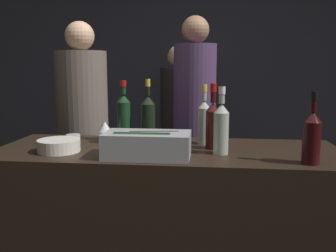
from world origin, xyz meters
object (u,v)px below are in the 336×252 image
(red_wine_bottle_burgundy, at_px, (124,116))
(person_blond_tee, at_px, (194,121))
(red_wine_bottle_black_foil, at_px, (312,136))
(champagne_bottle, at_px, (148,117))
(wine_glass, at_px, (105,127))
(rose_wine_bottle, at_px, (204,120))
(bowl_white, at_px, (59,145))
(white_wine_bottle, at_px, (221,126))
(ice_bin_with_bottles, at_px, (147,144))
(person_in_hoodie, at_px, (83,130))
(person_grey_polo, at_px, (178,124))
(candle_votive, at_px, (73,139))
(red_wine_bottle_tall, at_px, (213,123))

(red_wine_bottle_burgundy, xyz_separation_m, person_blond_tee, (0.38, 0.78, -0.14))
(red_wine_bottle_black_foil, xyz_separation_m, champagne_bottle, (-0.82, 0.42, 0.01))
(wine_glass, bearing_deg, rose_wine_bottle, 2.71)
(bowl_white, bearing_deg, red_wine_bottle_black_foil, -4.96)
(rose_wine_bottle, relative_size, person_blond_tee, 0.18)
(red_wine_bottle_black_foil, height_order, white_wine_bottle, white_wine_bottle)
(ice_bin_with_bottles, height_order, bowl_white, ice_bin_with_bottles)
(red_wine_bottle_burgundy, xyz_separation_m, person_in_hoodie, (-0.44, 0.53, -0.19))
(champagne_bottle, bearing_deg, red_wine_bottle_black_foil, -27.27)
(person_grey_polo, bearing_deg, ice_bin_with_bottles, -10.38)
(candle_votive, xyz_separation_m, white_wine_bottle, (0.84, -0.16, 0.11))
(red_wine_bottle_black_foil, xyz_separation_m, person_blond_tee, (-0.58, 1.19, -0.12))
(red_wine_bottle_burgundy, distance_m, person_in_hoodie, 0.71)
(candle_votive, xyz_separation_m, champagne_bottle, (0.42, 0.11, 0.12))
(person_blond_tee, bearing_deg, candle_votive, -112.56)
(red_wine_bottle_burgundy, relative_size, person_in_hoodie, 0.20)
(candle_votive, distance_m, person_in_hoodie, 0.66)
(rose_wine_bottle, relative_size, champagne_bottle, 0.92)
(bowl_white, bearing_deg, rose_wine_bottle, 20.60)
(red_wine_bottle_black_foil, relative_size, person_in_hoodie, 0.18)
(bowl_white, distance_m, white_wine_bottle, 0.84)
(person_grey_polo, bearing_deg, white_wine_bottle, 1.84)
(ice_bin_with_bottles, xyz_separation_m, person_in_hoodie, (-0.64, 0.90, -0.10))
(person_in_hoodie, bearing_deg, person_blond_tee, -157.38)
(candle_votive, bearing_deg, person_in_hoodie, 104.35)
(red_wine_bottle_burgundy, bearing_deg, person_in_hoodie, 129.46)
(bowl_white, distance_m, red_wine_bottle_tall, 0.82)
(person_blond_tee, bearing_deg, rose_wine_bottle, -69.65)
(ice_bin_with_bottles, height_order, red_wine_bottle_tall, red_wine_bottle_tall)
(bowl_white, xyz_separation_m, red_wine_bottle_burgundy, (0.27, 0.31, 0.12))
(red_wine_bottle_tall, height_order, rose_wine_bottle, red_wine_bottle_tall)
(person_blond_tee, bearing_deg, red_wine_bottle_black_foil, -49.94)
(champagne_bottle, relative_size, person_grey_polo, 0.22)
(bowl_white, height_order, person_grey_polo, person_grey_polo)
(bowl_white, height_order, person_blond_tee, person_blond_tee)
(rose_wine_bottle, xyz_separation_m, white_wine_bottle, (0.09, -0.24, 0.00))
(bowl_white, relative_size, person_blond_tee, 0.12)
(ice_bin_with_bottles, bearing_deg, wine_glass, 133.49)
(person_in_hoodie, bearing_deg, candle_votive, 110.08)
(candle_votive, height_order, person_in_hoodie, person_in_hoodie)
(white_wine_bottle, bearing_deg, ice_bin_with_bottles, -163.18)
(wine_glass, distance_m, candle_votive, 0.19)
(person_grey_polo, bearing_deg, person_in_hoodie, -46.89)
(champagne_bottle, bearing_deg, wine_glass, -165.85)
(wine_glass, relative_size, person_blond_tee, 0.07)
(white_wine_bottle, height_order, person_in_hoodie, person_in_hoodie)
(red_wine_bottle_tall, distance_m, person_blond_tee, 0.94)
(person_in_hoodie, height_order, person_grey_polo, person_in_hoodie)
(ice_bin_with_bottles, xyz_separation_m, champagne_bottle, (-0.06, 0.38, 0.08))
(red_wine_bottle_black_foil, relative_size, person_blond_tee, 0.18)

